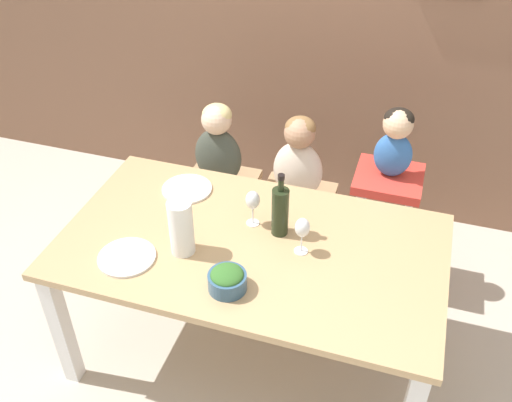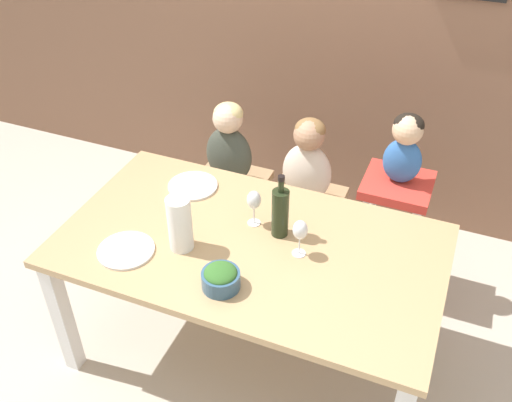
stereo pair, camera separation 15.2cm
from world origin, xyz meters
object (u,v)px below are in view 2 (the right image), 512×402
chair_right_highchair (394,206)px  chair_far_left (230,191)px  paper_towel_roll (180,224)px  dinner_plate_back_left (193,186)px  wine_bottle (280,212)px  wine_glass_far (254,201)px  person_baby_right (405,144)px  person_child_left (229,143)px  person_child_center (308,160)px  salad_bowl_large (221,278)px  wine_glass_near (300,231)px  chair_far_center (304,209)px  dinner_plate_front_left (126,250)px

chair_right_highchair → chair_far_left: bearing=180.0°
chair_right_highchair → paper_towel_roll: paper_towel_roll is taller
dinner_plate_back_left → paper_towel_roll: bearing=-68.7°
dinner_plate_back_left → wine_bottle: bearing=-18.1°
wine_bottle → wine_glass_far: wine_bottle is taller
wine_glass_far → person_baby_right: bearing=47.7°
chair_right_highchair → paper_towel_roll: size_ratio=2.80×
paper_towel_roll → wine_glass_far: bearing=49.3°
person_child_left → paper_towel_roll: size_ratio=1.92×
person_child_center → chair_right_highchair: bearing=-0.2°
person_baby_right → salad_bowl_large: size_ratio=2.39×
salad_bowl_large → person_child_center: bearing=88.1°
person_baby_right → wine_glass_far: (-0.55, -0.60, -0.08)m
wine_glass_near → dinner_plate_back_left: 0.71m
person_baby_right → wine_glass_near: (-0.29, -0.72, -0.08)m
wine_bottle → salad_bowl_large: wine_bottle is taller
person_child_center → person_baby_right: (0.48, 0.00, 0.21)m
salad_bowl_large → dinner_plate_back_left: 0.70m
chair_far_center → chair_right_highchair: size_ratio=0.66×
chair_far_left → person_child_left: size_ratio=0.96×
person_child_center → person_baby_right: size_ratio=1.32×
chair_far_center → wine_bottle: bearing=-83.5°
person_baby_right → salad_bowl_large: (-0.52, -1.02, -0.16)m
person_child_left → wine_bottle: 0.83m
paper_towel_roll → wine_glass_far: (0.23, 0.27, -0.00)m
chair_far_left → salad_bowl_large: size_ratio=3.03×
dinner_plate_back_left → chair_right_highchair: bearing=25.7°
chair_far_center → chair_right_highchair: bearing=0.0°
person_child_left → person_child_center: bearing=0.0°
wine_glass_far → salad_bowl_large: size_ratio=1.14×
person_child_center → salad_bowl_large: bearing=-91.9°
person_child_center → dinner_plate_front_left: size_ratio=2.00×
wine_bottle → wine_glass_near: size_ratio=1.75×
person_child_center → dinner_plate_back_left: size_ratio=2.00×
chair_far_left → wine_bottle: 0.94m
paper_towel_roll → dinner_plate_back_left: (-0.16, 0.41, -0.12)m
chair_far_left → dinner_plate_front_left: 1.04m
wine_glass_near → person_baby_right: bearing=68.0°
person_child_center → person_baby_right: bearing=0.1°
dinner_plate_front_left → wine_glass_far: bearing=41.3°
chair_right_highchair → wine_glass_far: size_ratio=4.04×
wine_glass_far → dinner_plate_back_left: bearing=159.3°
chair_right_highchair → wine_glass_far: bearing=-132.4°
chair_far_center → wine_glass_far: wine_glass_far is taller
paper_towel_roll → dinner_plate_front_left: 0.27m
chair_far_center → wine_glass_near: (0.19, -0.71, 0.46)m
chair_right_highchair → paper_towel_roll: (-0.77, -0.86, 0.30)m
chair_far_center → wine_glass_far: bearing=-96.0°
chair_far_left → dinner_plate_back_left: size_ratio=1.92×
chair_right_highchair → person_child_center: person_child_center is taller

